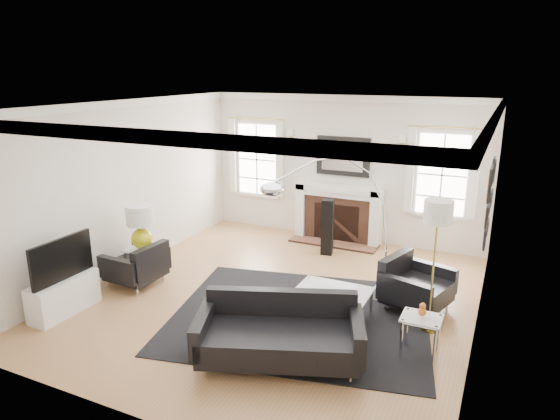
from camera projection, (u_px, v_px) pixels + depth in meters
The scene contains 25 objects.
floor at pixel (277, 296), 7.43m from camera, with size 6.00×6.00×0.00m, color #A27744.
back_wall at pixel (343, 169), 9.66m from camera, with size 5.50×0.04×2.80m, color silver.
front_wall at pixel (132, 287), 4.43m from camera, with size 5.50×0.04×2.80m, color silver.
left_wall at pixel (125, 187), 8.16m from camera, with size 0.04×6.00×2.80m, color silver.
right_wall at pixel (486, 232), 5.92m from camera, with size 0.04×6.00×2.80m, color silver.
ceiling at pixel (277, 105), 6.66m from camera, with size 5.50×6.00×0.02m, color white.
crown_molding at pixel (277, 109), 6.68m from camera, with size 5.50×6.00×0.12m, color white.
fireplace at pixel (338, 214), 9.71m from camera, with size 1.70×0.69×1.11m.
mantel_mirror at pixel (343, 156), 9.55m from camera, with size 1.05×0.07×0.75m.
window_left at pixel (257, 159), 10.35m from camera, with size 1.24×0.15×1.62m.
window_right at pixel (442, 175), 8.84m from camera, with size 1.24×0.15×1.62m.
gallery_wall at pixel (490, 196), 7.03m from camera, with size 0.04×1.73×1.29m.
tv_unit at pixel (64, 291), 6.85m from camera, with size 0.35×1.00×1.09m.
area_rug at pixel (300, 316), 6.81m from camera, with size 3.40×2.84×0.01m, color black.
sofa at pixel (280, 334), 5.71m from camera, with size 2.07×1.46×0.62m.
armchair_left at pixel (138, 266), 7.75m from camera, with size 0.80×0.88×0.57m.
armchair_right at pixel (413, 286), 6.97m from camera, with size 1.02×1.09×0.61m.
coffee_table at pixel (329, 297), 6.48m from camera, with size 0.98×0.98×0.43m.
side_table_left at pixel (143, 254), 7.92m from camera, with size 0.48×0.48×0.53m.
nesting_table at pixel (421, 326), 5.78m from camera, with size 0.46×0.38×0.50m.
gourd_lamp at pixel (141, 224), 7.78m from camera, with size 0.44×0.44×0.71m.
orange_vase at pixel (422, 310), 5.73m from camera, with size 0.10×0.10×0.16m.
arc_floor_lamp at pixel (332, 225), 6.86m from camera, with size 1.57×1.45×2.22m.
stick_floor_lamp at pixel (438, 219), 6.06m from camera, with size 0.35×0.35×1.74m.
speaker_tower at pixel (327, 227), 9.00m from camera, with size 0.20×0.20×1.02m, color black.
Camera 1 is at (2.92, -6.14, 3.26)m, focal length 32.00 mm.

